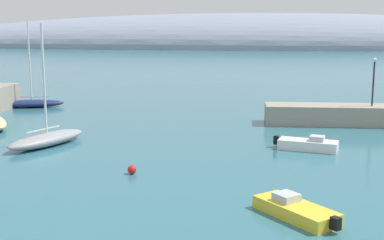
{
  "coord_description": "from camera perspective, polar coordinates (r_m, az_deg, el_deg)",
  "views": [
    {
      "loc": [
        7.53,
        -17.35,
        9.71
      ],
      "look_at": [
        2.62,
        24.95,
        1.93
      ],
      "focal_mm": 48.71,
      "sensor_mm": 36.0,
      "label": 1
    }
  ],
  "objects": [
    {
      "name": "harbor_lamp_post",
      "position": [
        53.47,
        19.27,
        4.49
      ],
      "size": [
        0.36,
        0.36,
        4.67
      ],
      "color": "black",
      "rests_on": "breakwater_rocks"
    },
    {
      "name": "mooring_buoy_red",
      "position": [
        34.8,
        -6.59,
        -5.41
      ],
      "size": [
        0.59,
        0.59,
        0.59
      ],
      "primitive_type": "sphere",
      "color": "red",
      "rests_on": "water"
    },
    {
      "name": "motorboat_white_alongside_breakwater",
      "position": [
        42.09,
        12.59,
        -2.63
      ],
      "size": [
        5.12,
        2.83,
        1.18
      ],
      "rotation": [
        0.0,
        0.0,
        6.02
      ],
      "color": "white",
      "rests_on": "water"
    },
    {
      "name": "motorboat_yellow_foreground",
      "position": [
        27.58,
        11.28,
        -9.62
      ],
      "size": [
        4.43,
        4.75,
        1.07
      ],
      "rotation": [
        0.0,
        0.0,
        2.28
      ],
      "color": "yellow",
      "rests_on": "water"
    },
    {
      "name": "distant_ridge",
      "position": [
        235.67,
        6.95,
        7.92
      ],
      "size": [
        322.8,
        66.48,
        29.87
      ],
      "primitive_type": "ellipsoid",
      "color": "gray",
      "rests_on": "ground"
    },
    {
      "name": "sailboat_navy_mid_mooring",
      "position": [
        65.23,
        -17.13,
        1.82
      ],
      "size": [
        7.74,
        4.06,
        10.22
      ],
      "rotation": [
        0.0,
        0.0,
        3.42
      ],
      "color": "navy",
      "rests_on": "water"
    },
    {
      "name": "sailboat_grey_outer_mooring",
      "position": [
        44.09,
        -15.6,
        -1.94
      ],
      "size": [
        5.36,
        7.93,
        9.84
      ],
      "rotation": [
        0.0,
        0.0,
        1.13
      ],
      "color": "gray",
      "rests_on": "water"
    }
  ]
}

